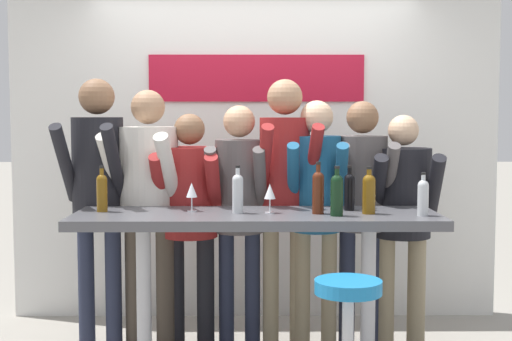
{
  "coord_description": "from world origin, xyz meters",
  "views": [
    {
      "loc": [
        -0.03,
        -4.26,
        1.59
      ],
      "look_at": [
        0.0,
        0.1,
        1.25
      ],
      "focal_mm": 50.0,
      "sensor_mm": 36.0,
      "label": 1
    }
  ],
  "objects": [
    {
      "name": "back_wall",
      "position": [
        0.0,
        1.34,
        1.39
      ],
      "size": [
        3.8,
        0.12,
        2.76
      ],
      "color": "silver",
      "rests_on": "ground_plane"
    },
    {
      "name": "tasting_table",
      "position": [
        0.0,
        0.0,
        0.85
      ],
      "size": [
        2.2,
        0.68,
        1.0
      ],
      "color": "#4C4C51",
      "rests_on": "ground_plane"
    },
    {
      "name": "bar_stool",
      "position": [
        0.46,
        -0.7,
        0.5
      ],
      "size": [
        0.36,
        0.36,
        0.75
      ],
      "color": "#B2B2B7",
      "rests_on": "ground_plane"
    },
    {
      "name": "person_far_left",
      "position": [
        -1.06,
        0.49,
        1.15
      ],
      "size": [
        0.44,
        0.58,
        1.84
      ],
      "rotation": [
        0.0,
        0.0,
        -0.09
      ],
      "color": "#23283D",
      "rests_on": "ground_plane"
    },
    {
      "name": "person_left",
      "position": [
        -0.72,
        0.51,
        1.09
      ],
      "size": [
        0.54,
        0.64,
        1.76
      ],
      "rotation": [
        0.0,
        0.0,
        -0.18
      ],
      "color": "#473D33",
      "rests_on": "ground_plane"
    },
    {
      "name": "person_center_left",
      "position": [
        -0.45,
        0.52,
        0.99
      ],
      "size": [
        0.46,
        0.54,
        1.6
      ],
      "rotation": [
        0.0,
        0.0,
        -0.05
      ],
      "color": "black",
      "rests_on": "ground_plane"
    },
    {
      "name": "person_center",
      "position": [
        -0.11,
        0.55,
        1.03
      ],
      "size": [
        0.42,
        0.53,
        1.66
      ],
      "rotation": [
        0.0,
        0.0,
        -0.08
      ],
      "color": "#23283D",
      "rests_on": "ground_plane"
    },
    {
      "name": "person_center_right",
      "position": [
        0.2,
        0.53,
        1.15
      ],
      "size": [
        0.45,
        0.58,
        1.83
      ],
      "rotation": [
        0.0,
        0.0,
        0.11
      ],
      "color": "gray",
      "rests_on": "ground_plane"
    },
    {
      "name": "person_right",
      "position": [
        0.41,
        0.49,
        1.06
      ],
      "size": [
        0.41,
        0.53,
        1.69
      ],
      "rotation": [
        0.0,
        0.0,
        -0.07
      ],
      "color": "gray",
      "rests_on": "ground_plane"
    },
    {
      "name": "person_far_right",
      "position": [
        0.72,
        0.56,
        1.05
      ],
      "size": [
        0.41,
        0.52,
        1.69
      ],
      "rotation": [
        0.0,
        0.0,
        -0.02
      ],
      "color": "#23283D",
      "rests_on": "ground_plane"
    },
    {
      "name": "person_rightmost",
      "position": [
        1.0,
        0.53,
        0.98
      ],
      "size": [
        0.48,
        0.55,
        1.59
      ],
      "rotation": [
        0.0,
        0.0,
        -0.05
      ],
      "color": "gray",
      "rests_on": "ground_plane"
    },
    {
      "name": "wine_bottle_0",
      "position": [
        0.37,
        -0.03,
        1.14
      ],
      "size": [
        0.07,
        0.07,
        0.31
      ],
      "color": "#4C1E0F",
      "rests_on": "tasting_table"
    },
    {
      "name": "wine_bottle_1",
      "position": [
        0.67,
        -0.04,
        1.14
      ],
      "size": [
        0.08,
        0.08,
        0.28
      ],
      "color": "brown",
      "rests_on": "tasting_table"
    },
    {
      "name": "wine_bottle_2",
      "position": [
        0.58,
        0.12,
        1.13
      ],
      "size": [
        0.06,
        0.06,
        0.28
      ],
      "color": "black",
      "rests_on": "tasting_table"
    },
    {
      "name": "wine_bottle_3",
      "position": [
        -0.11,
        0.0,
        1.13
      ],
      "size": [
        0.07,
        0.07,
        0.29
      ],
      "color": "#B7BCC1",
      "rests_on": "tasting_table"
    },
    {
      "name": "wine_bottle_4",
      "position": [
        -0.94,
        0.07,
        1.13
      ],
      "size": [
        0.07,
        0.07,
        0.28
      ],
      "color": "brown",
      "rests_on": "tasting_table"
    },
    {
      "name": "wine_bottle_5",
      "position": [
        0.98,
        -0.12,
        1.12
      ],
      "size": [
        0.06,
        0.06,
        0.26
      ],
      "color": "#B7BCC1",
      "rests_on": "tasting_table"
    },
    {
      "name": "wine_bottle_6",
      "position": [
        0.47,
        -0.12,
        1.14
      ],
      "size": [
        0.07,
        0.07,
        0.29
      ],
      "color": "black",
      "rests_on": "tasting_table"
    },
    {
      "name": "wine_glass_0",
      "position": [
        -0.4,
        0.09,
        1.13
      ],
      "size": [
        0.07,
        0.07,
        0.18
      ],
      "color": "silver",
      "rests_on": "tasting_table"
    },
    {
      "name": "wine_glass_1",
      "position": [
        0.08,
        0.0,
        1.13
      ],
      "size": [
        0.07,
        0.07,
        0.18
      ],
      "color": "silver",
      "rests_on": "tasting_table"
    }
  ]
}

